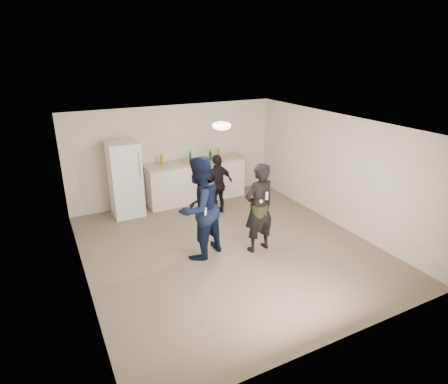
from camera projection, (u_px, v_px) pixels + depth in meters
name	position (u px, v px, depth m)	size (l,w,h in m)	color
floor	(228.00, 248.00, 7.65)	(6.00, 6.00, 0.00)	#6B5B4C
ceiling	(229.00, 126.00, 6.75)	(6.00, 6.00, 0.00)	silver
wall_back	(175.00, 154.00, 9.69)	(6.00, 6.00, 0.00)	beige
wall_front	(339.00, 266.00, 4.70)	(6.00, 6.00, 0.00)	beige
wall_left	(78.00, 218.00, 6.04)	(6.00, 6.00, 0.00)	beige
wall_right	(338.00, 171.00, 8.36)	(6.00, 6.00, 0.00)	beige
counter	(196.00, 181.00, 9.86)	(2.60, 0.56, 1.05)	white
counter_top	(196.00, 162.00, 9.67)	(2.68, 0.64, 0.04)	beige
fridge	(125.00, 179.00, 8.89)	(0.70, 0.70, 1.80)	white
fridge_handle	(140.00, 166.00, 8.55)	(0.02, 0.02, 0.60)	silver
ceiling_dome	(222.00, 126.00, 7.02)	(0.36, 0.36, 0.16)	white
shaker	(185.00, 160.00, 9.42)	(0.08, 0.08, 0.17)	silver
man	(199.00, 208.00, 7.02)	(0.97, 0.76, 2.00)	#0F1C40
woman	(259.00, 208.00, 7.26)	(0.66, 0.44, 1.82)	black
camo_shorts	(259.00, 211.00, 7.28)	(0.34, 0.34, 0.28)	#253317
spectator	(218.00, 185.00, 9.00)	(0.87, 0.36, 1.48)	black
remote_man	(205.00, 211.00, 6.77)	(0.04, 0.04, 0.15)	white
nunchuk_man	(211.00, 213.00, 6.87)	(0.07, 0.07, 0.07)	white
remote_woman	(267.00, 196.00, 6.93)	(0.04, 0.04, 0.15)	silver
nunchuk_woman	(261.00, 201.00, 6.95)	(0.07, 0.07, 0.07)	silver
bottle_cluster	(197.00, 157.00, 9.59)	(1.61, 0.29, 0.25)	#113D12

